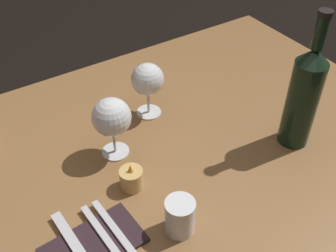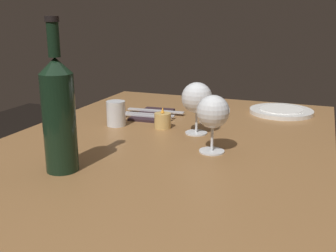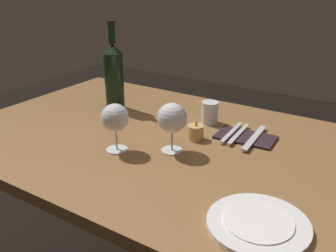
{
  "view_description": "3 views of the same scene",
  "coord_description": "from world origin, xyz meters",
  "px_view_note": "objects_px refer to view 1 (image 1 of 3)",
  "views": [
    {
      "loc": [
        0.4,
        0.6,
        1.43
      ],
      "look_at": [
        -0.01,
        -0.02,
        0.79
      ],
      "focal_mm": 43.64,
      "sensor_mm": 36.0,
      "label": 1
    },
    {
      "loc": [
        -1.0,
        -0.4,
        1.09
      ],
      "look_at": [
        -0.03,
        -0.03,
        0.8
      ],
      "focal_mm": 43.32,
      "sensor_mm": 36.0,
      "label": 2
    },
    {
      "loc": [
        0.67,
        -0.94,
        1.26
      ],
      "look_at": [
        0.08,
        -0.03,
        0.8
      ],
      "focal_mm": 40.19,
      "sensor_mm": 36.0,
      "label": 3
    }
  ],
  "objects_px": {
    "wine_glass_left": "(112,118)",
    "fork_inner": "(105,237)",
    "wine_glass_right": "(148,81)",
    "votive_candle": "(131,179)",
    "folded_napkin": "(93,245)",
    "table_knife": "(78,251)",
    "water_tumbler": "(180,218)",
    "wine_bottle": "(304,96)",
    "fork_outer": "(116,231)"
  },
  "relations": [
    {
      "from": "wine_glass_left",
      "to": "wine_bottle",
      "type": "bearing_deg",
      "value": 152.96
    },
    {
      "from": "wine_glass_right",
      "to": "fork_outer",
      "type": "relative_size",
      "value": 0.83
    },
    {
      "from": "fork_inner",
      "to": "fork_outer",
      "type": "relative_size",
      "value": 1.0
    },
    {
      "from": "wine_glass_right",
      "to": "votive_candle",
      "type": "bearing_deg",
      "value": 50.99
    },
    {
      "from": "water_tumbler",
      "to": "table_knife",
      "type": "distance_m",
      "value": 0.2
    },
    {
      "from": "water_tumbler",
      "to": "folded_napkin",
      "type": "relative_size",
      "value": 0.41
    },
    {
      "from": "wine_bottle",
      "to": "table_knife",
      "type": "distance_m",
      "value": 0.59
    },
    {
      "from": "wine_bottle",
      "to": "table_knife",
      "type": "bearing_deg",
      "value": 0.98
    },
    {
      "from": "wine_glass_right",
      "to": "fork_outer",
      "type": "height_order",
      "value": "wine_glass_right"
    },
    {
      "from": "wine_glass_left",
      "to": "fork_outer",
      "type": "bearing_deg",
      "value": 63.25
    },
    {
      "from": "wine_glass_left",
      "to": "fork_inner",
      "type": "bearing_deg",
      "value": 58.05
    },
    {
      "from": "folded_napkin",
      "to": "fork_outer",
      "type": "distance_m",
      "value": 0.05
    },
    {
      "from": "fork_inner",
      "to": "fork_outer",
      "type": "distance_m",
      "value": 0.02
    },
    {
      "from": "wine_glass_left",
      "to": "folded_napkin",
      "type": "distance_m",
      "value": 0.28
    },
    {
      "from": "wine_glass_right",
      "to": "table_knife",
      "type": "distance_m",
      "value": 0.45
    },
    {
      "from": "votive_candle",
      "to": "folded_napkin",
      "type": "distance_m",
      "value": 0.17
    },
    {
      "from": "water_tumbler",
      "to": "wine_glass_right",
      "type": "bearing_deg",
      "value": -111.52
    },
    {
      "from": "wine_glass_right",
      "to": "fork_outer",
      "type": "xyz_separation_m",
      "value": [
        0.25,
        0.3,
        -0.09
      ]
    },
    {
      "from": "wine_bottle",
      "to": "water_tumbler",
      "type": "distance_m",
      "value": 0.4
    },
    {
      "from": "water_tumbler",
      "to": "votive_candle",
      "type": "bearing_deg",
      "value": -80.44
    },
    {
      "from": "water_tumbler",
      "to": "fork_outer",
      "type": "bearing_deg",
      "value": -26.84
    },
    {
      "from": "wine_bottle",
      "to": "fork_outer",
      "type": "xyz_separation_m",
      "value": [
        0.5,
        0.01,
        -0.13
      ]
    },
    {
      "from": "folded_napkin",
      "to": "table_knife",
      "type": "distance_m",
      "value": 0.03
    },
    {
      "from": "wine_glass_left",
      "to": "wine_bottle",
      "type": "distance_m",
      "value": 0.44
    },
    {
      "from": "wine_glass_right",
      "to": "wine_bottle",
      "type": "relative_size",
      "value": 0.44
    },
    {
      "from": "wine_glass_left",
      "to": "votive_candle",
      "type": "relative_size",
      "value": 2.31
    },
    {
      "from": "fork_outer",
      "to": "table_knife",
      "type": "xyz_separation_m",
      "value": [
        0.08,
        0.0,
        0.0
      ]
    },
    {
      "from": "folded_napkin",
      "to": "fork_inner",
      "type": "height_order",
      "value": "fork_inner"
    },
    {
      "from": "water_tumbler",
      "to": "table_knife",
      "type": "bearing_deg",
      "value": -16.43
    },
    {
      "from": "wine_glass_right",
      "to": "votive_candle",
      "type": "distance_m",
      "value": 0.27
    },
    {
      "from": "votive_candle",
      "to": "wine_glass_left",
      "type": "bearing_deg",
      "value": -99.29
    },
    {
      "from": "wine_glass_left",
      "to": "fork_inner",
      "type": "relative_size",
      "value": 0.86
    },
    {
      "from": "wine_glass_left",
      "to": "water_tumbler",
      "type": "bearing_deg",
      "value": 91.36
    },
    {
      "from": "wine_glass_left",
      "to": "votive_candle",
      "type": "bearing_deg",
      "value": 80.71
    },
    {
      "from": "wine_bottle",
      "to": "votive_candle",
      "type": "distance_m",
      "value": 0.43
    },
    {
      "from": "water_tumbler",
      "to": "votive_candle",
      "type": "height_order",
      "value": "water_tumbler"
    },
    {
      "from": "water_tumbler",
      "to": "table_knife",
      "type": "relative_size",
      "value": 0.38
    },
    {
      "from": "water_tumbler",
      "to": "wine_bottle",
      "type": "bearing_deg",
      "value": -170.2
    },
    {
      "from": "votive_candle",
      "to": "fork_outer",
      "type": "relative_size",
      "value": 0.37
    },
    {
      "from": "folded_napkin",
      "to": "fork_outer",
      "type": "relative_size",
      "value": 1.09
    },
    {
      "from": "wine_glass_right",
      "to": "wine_bottle",
      "type": "height_order",
      "value": "wine_bottle"
    },
    {
      "from": "wine_bottle",
      "to": "water_tumbler",
      "type": "bearing_deg",
      "value": 9.8
    },
    {
      "from": "votive_candle",
      "to": "fork_outer",
      "type": "distance_m",
      "value": 0.13
    },
    {
      "from": "wine_bottle",
      "to": "fork_inner",
      "type": "xyz_separation_m",
      "value": [
        0.52,
        0.01,
        -0.13
      ]
    },
    {
      "from": "wine_bottle",
      "to": "water_tumbler",
      "type": "height_order",
      "value": "wine_bottle"
    },
    {
      "from": "votive_candle",
      "to": "table_knife",
      "type": "height_order",
      "value": "votive_candle"
    },
    {
      "from": "water_tumbler",
      "to": "folded_napkin",
      "type": "xyz_separation_m",
      "value": [
        0.16,
        -0.06,
        -0.03
      ]
    },
    {
      "from": "wine_glass_left",
      "to": "fork_outer",
      "type": "xyz_separation_m",
      "value": [
        0.11,
        0.21,
        -0.1
      ]
    },
    {
      "from": "folded_napkin",
      "to": "wine_glass_left",
      "type": "bearing_deg",
      "value": -126.62
    },
    {
      "from": "water_tumbler",
      "to": "folded_napkin",
      "type": "distance_m",
      "value": 0.17
    }
  ]
}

